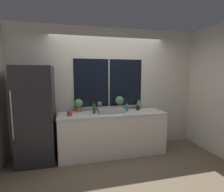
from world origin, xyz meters
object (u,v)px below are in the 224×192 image
at_px(soap_bottle, 127,107).
at_px(refrigerator, 36,115).
at_px(mug_black, 138,108).
at_px(mug_red, 69,114).
at_px(potted_plant_center_left, 100,106).
at_px(potted_plant_far_right, 139,104).
at_px(bottle_tall, 94,108).
at_px(sink, 111,110).
at_px(potted_plant_far_left, 79,104).
at_px(potted_plant_center_right, 120,102).

bearing_deg(soap_bottle, refrigerator, -179.77).
xyz_separation_m(mug_black, mug_red, (-1.49, -0.21, -0.01)).
bearing_deg(potted_plant_center_left, refrigerator, -171.01).
xyz_separation_m(potted_plant_far_right, mug_black, (-0.07, -0.11, -0.07)).
xyz_separation_m(refrigerator, bottle_tall, (1.11, -0.04, 0.08)).
height_order(refrigerator, mug_black, refrigerator).
bearing_deg(sink, potted_plant_far_left, 162.77).
distance_m(refrigerator, potted_plant_far_left, 0.85).
height_order(refrigerator, bottle_tall, refrigerator).
relative_size(sink, bottle_tall, 2.10).
relative_size(potted_plant_center_right, mug_black, 2.99).
xyz_separation_m(potted_plant_far_left, mug_red, (-0.19, -0.32, -0.13)).
height_order(sink, mug_red, sink).
distance_m(sink, potted_plant_far_right, 0.74).
relative_size(sink, mug_red, 5.90).
relative_size(potted_plant_far_right, mug_black, 2.18).
height_order(sink, soap_bottle, sink).
height_order(potted_plant_center_left, potted_plant_center_right, potted_plant_center_right).
xyz_separation_m(potted_plant_center_left, mug_red, (-0.64, -0.32, -0.06)).
height_order(potted_plant_far_left, potted_plant_far_right, potted_plant_far_left).
bearing_deg(mug_red, refrigerator, 169.11).
distance_m(sink, mug_black, 0.64).
relative_size(bottle_tall, mug_black, 2.48).
relative_size(refrigerator, soap_bottle, 8.82).
bearing_deg(mug_black, mug_red, -172.08).
distance_m(potted_plant_far_left, bottle_tall, 0.38).
bearing_deg(soap_bottle, sink, -178.07).
relative_size(refrigerator, sink, 3.41).
distance_m(sink, soap_bottle, 0.35).
bearing_deg(potted_plant_far_left, sink, -17.23).
relative_size(sink, potted_plant_far_right, 2.39).
bearing_deg(potted_plant_center_right, mug_black, -16.21).
bearing_deg(refrigerator, potted_plant_center_left, 8.99).
xyz_separation_m(potted_plant_far_left, potted_plant_center_right, (0.91, 0.00, 0.01)).
bearing_deg(mug_black, bottle_tall, -173.00).
height_order(potted_plant_center_right, mug_black, potted_plant_center_right).
bearing_deg(mug_black, potted_plant_far_right, 57.45).
bearing_deg(soap_bottle, potted_plant_far_right, 28.44).
bearing_deg(bottle_tall, mug_red, -170.22).
bearing_deg(bottle_tall, sink, 4.85).
xyz_separation_m(potted_plant_center_left, soap_bottle, (0.56, -0.19, -0.02)).
relative_size(potted_plant_center_left, potted_plant_far_right, 0.91).
bearing_deg(sink, potted_plant_center_right, 39.99).
xyz_separation_m(potted_plant_far_right, mug_red, (-1.56, -0.32, -0.08)).
relative_size(soap_bottle, mug_black, 2.01).
height_order(potted_plant_center_left, mug_black, potted_plant_center_left).
bearing_deg(potted_plant_center_right, mug_red, -163.73).
bearing_deg(soap_bottle, bottle_tall, -176.58).
height_order(potted_plant_far_right, mug_black, potted_plant_far_right).
distance_m(potted_plant_center_right, mug_black, 0.43).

